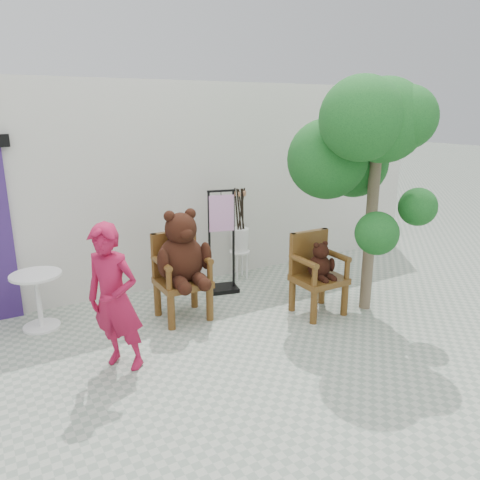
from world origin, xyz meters
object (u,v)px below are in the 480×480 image
at_px(chair_small, 317,268).
at_px(tree, 361,143).
at_px(cafe_table, 38,294).
at_px(display_stand, 222,253).
at_px(person, 115,300).
at_px(chair_big, 182,259).
at_px(stool_bucket, 240,239).

distance_m(chair_small, tree, 1.66).
bearing_deg(cafe_table, display_stand, -0.96).
bearing_deg(person, display_stand, 85.69).
distance_m(person, tree, 3.41).
distance_m(chair_small, display_stand, 1.47).
distance_m(cafe_table, tree, 4.34).
relative_size(chair_big, display_stand, 0.94).
distance_m(person, stool_bucket, 3.02).
height_order(cafe_table, stool_bucket, stool_bucket).
xyz_separation_m(chair_big, stool_bucket, (1.36, 0.90, -0.16)).
bearing_deg(chair_small, person, -176.65).
bearing_deg(chair_small, stool_bucket, 98.45).
bearing_deg(stool_bucket, cafe_table, -174.42).
height_order(person, tree, tree).
bearing_deg(cafe_table, person, -69.20).
relative_size(chair_big, cafe_table, 2.03).
bearing_deg(display_stand, stool_bucket, 47.35).
xyz_separation_m(cafe_table, tree, (3.66, -1.52, 1.77)).
bearing_deg(tree, person, 179.02).
distance_m(chair_small, stool_bucket, 1.62).
xyz_separation_m(chair_big, display_stand, (0.86, 0.56, -0.21)).
distance_m(person, display_stand, 2.42).
xyz_separation_m(chair_big, chair_small, (1.60, -0.71, -0.18)).
xyz_separation_m(chair_small, stool_bucket, (-0.24, 1.60, 0.03)).
relative_size(display_stand, stool_bucket, 1.04).
distance_m(chair_big, tree, 2.63).
bearing_deg(tree, chair_small, 153.18).
relative_size(chair_big, stool_bucket, 0.98).
xyz_separation_m(person, tree, (3.10, -0.05, 1.42)).
bearing_deg(person, tree, 48.50).
relative_size(person, cafe_table, 2.25).
distance_m(chair_big, chair_small, 1.76).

